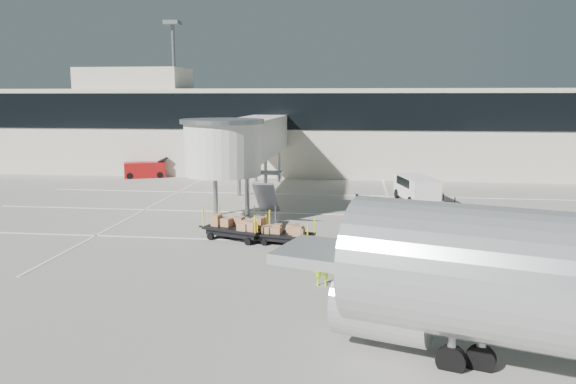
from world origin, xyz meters
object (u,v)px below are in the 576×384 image
object	(u,v)px
box_cart_near	(286,234)
suitcase_cart	(427,212)
minivan	(416,187)
ground_worker	(322,264)
belt_loader	(145,170)
box_cart_far	(235,228)
baggage_tug	(369,210)

from	to	relation	value
box_cart_near	suitcase_cart	bearing A→B (deg)	51.82
suitcase_cart	minivan	distance (m)	6.24
box_cart_near	ground_worker	size ratio (longest dim) A/B	1.98
suitcase_cart	box_cart_near	world-z (taller)	suitcase_cart
suitcase_cart	ground_worker	xyz separation A→B (m)	(-5.47, -12.44, 0.34)
minivan	box_cart_near	bearing A→B (deg)	-134.00
suitcase_cart	belt_loader	xyz separation A→B (m)	(-23.38, 15.32, 0.19)
box_cart_far	ground_worker	distance (m)	8.32
box_cart_near	belt_loader	size ratio (longest dim) A/B	0.83
box_cart_far	belt_loader	world-z (taller)	belt_loader
baggage_tug	suitcase_cart	size ratio (longest dim) A/B	0.62
box_cart_near	belt_loader	distance (m)	26.86
baggage_tug	box_cart_near	world-z (taller)	baggage_tug
box_cart_far	ground_worker	size ratio (longest dim) A/B	2.34
box_cart_near	minivan	size ratio (longest dim) A/B	0.69
baggage_tug	suitcase_cart	distance (m)	3.44
baggage_tug	suitcase_cart	bearing A→B (deg)	-10.14
baggage_tug	minivan	size ratio (longest dim) A/B	0.48
box_cart_far	belt_loader	distance (m)	24.74
suitcase_cart	box_cart_near	size ratio (longest dim) A/B	1.12
ground_worker	suitcase_cart	bearing A→B (deg)	59.92
box_cart_near	minivan	xyz separation A→B (m)	(7.59, 12.67, 0.54)
minivan	belt_loader	world-z (taller)	belt_loader
box_cart_far	box_cart_near	bearing A→B (deg)	6.32
box_cart_far	ground_worker	world-z (taller)	ground_worker
belt_loader	baggage_tug	bearing A→B (deg)	-58.44
baggage_tug	ground_worker	world-z (taller)	ground_worker
minivan	belt_loader	xyz separation A→B (m)	(-23.33, 9.10, -0.35)
suitcase_cart	belt_loader	size ratio (longest dim) A/B	0.93
suitcase_cart	box_cart_far	size ratio (longest dim) A/B	0.94
ground_worker	belt_loader	distance (m)	33.04
suitcase_cart	box_cart_far	distance (m)	11.89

